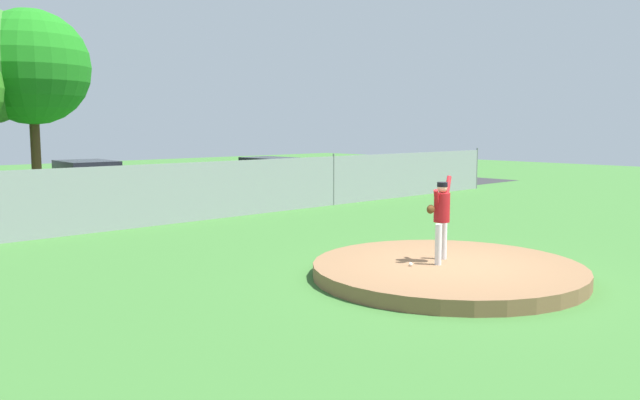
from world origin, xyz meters
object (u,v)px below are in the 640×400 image
Objects in this scene: pitcher_youth at (441,213)px; parked_car_white at (87,187)px; baseball at (411,264)px; parked_car_slate at (270,177)px.

pitcher_youth reaches higher than parked_car_white.
parked_car_white is at bearing 91.93° from baseball.
parked_car_slate is (8.11, -0.18, -0.06)m from parked_car_white.
parked_car_white is at bearing 94.86° from pitcher_youth.
baseball is at bearing -118.26° from parked_car_slate.
pitcher_youth is at bearing -115.61° from parked_car_slate.
pitcher_youth is 1.23m from baseball.
parked_car_slate is (7.63, 14.19, 0.47)m from baseball.
parked_car_white is at bearing 178.70° from parked_car_slate.
pitcher_youth reaches higher than baseball.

